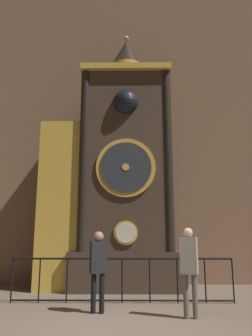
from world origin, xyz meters
The scene contains 6 objects.
ground_plane centered at (0.00, 0.00, 0.00)m, with size 28.00×28.00×0.00m, color brown.
cathedral_back_wall centered at (-0.09, 6.23, 7.15)m, with size 24.00×0.32×14.32m.
clock_tower centered at (-0.20, 4.76, 3.58)m, with size 4.50×1.85×8.76m.
railing_fence centered at (0.14, 2.71, 0.60)m, with size 5.54×0.05×1.08m.
visitor_near centered at (-0.36, 1.55, 1.03)m, with size 0.39×0.32×1.70m.
visitor_far centered at (1.54, 1.10, 1.06)m, with size 0.39×0.32×1.76m.
Camera 1 is at (0.33, -5.83, 1.54)m, focal length 35.00 mm.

